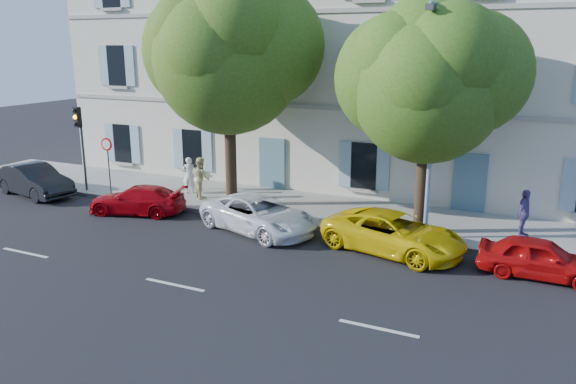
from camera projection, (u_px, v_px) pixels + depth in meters
The scene contains 17 objects.
ground at pixel (244, 242), 19.56m from camera, with size 90.00×90.00×0.00m, color black.
sidewalk at pixel (296, 207), 23.43m from camera, with size 36.00×4.50×0.15m, color #A09E96.
kerb at pixel (273, 221), 21.53m from camera, with size 36.00×0.16×0.16m, color #9E998E.
building at pixel (345, 58), 26.95m from camera, with size 28.00×7.00×12.00m, color beige.
car_dark_sedan at pixel (34, 180), 25.32m from camera, with size 1.51×4.32×1.42m, color black.
car_red_coupe at pixel (137, 200), 22.68m from camera, with size 1.59×3.92×1.14m, color #AB040D.
car_white_coupe at pixel (259, 214), 20.47m from camera, with size 2.15×4.67×1.30m, color white.
car_yellow_supercar at pixel (394, 233), 18.43m from camera, with size 2.19×4.75×1.32m, color yellow.
car_red_hatchback at pixel (540, 258), 16.47m from camera, with size 1.41×3.50×1.19m, color #B30B0B.
tree_left at pixel (228, 60), 22.06m from camera, with size 5.93×5.93×9.19m.
tree_right at pixel (427, 88), 18.84m from camera, with size 5.16×5.16×7.95m.
traffic_light at pixel (79, 131), 25.02m from camera, with size 0.33×0.43×3.83m.
road_sign at pixel (108, 153), 24.88m from camera, with size 0.58×0.09×2.52m.
street_lamp at pixel (432, 111), 18.27m from camera, with size 0.27×1.65×7.77m.
pedestrian_a at pixel (189, 175), 25.13m from camera, with size 0.60×0.39×1.65m, color silver.
pedestrian_b at pixel (201, 178), 24.39m from camera, with size 0.87×0.68×1.79m, color #D2CA86.
pedestrian_c at pixel (524, 214), 19.37m from camera, with size 1.00×0.42×1.70m, color #614F90.
Camera 1 is at (9.21, -16.07, 6.70)m, focal length 35.00 mm.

